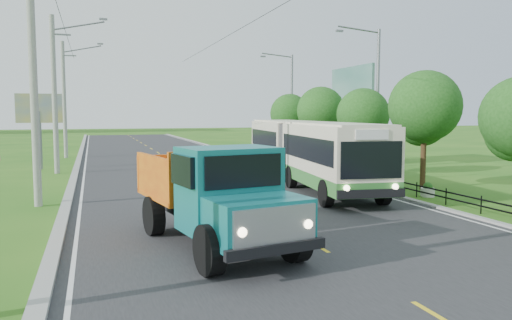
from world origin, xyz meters
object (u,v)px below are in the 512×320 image
pole_near (34,82)px  tree_fourth (363,118)px  pole_far (65,99)px  streetlight_far (290,102)px  planter_far (295,160)px  tree_back (290,116)px  billboard_right (351,93)px  dump_truck (215,189)px  tree_third (424,111)px  pole_mid (55,94)px  billboard_left (39,113)px  bus (306,147)px  planter_mid (345,172)px  tree_fifth (320,113)px  planter_near (428,190)px  streetlight_mid (375,96)px

pole_near → tree_fourth: size_ratio=1.85×
pole_far → streetlight_far: bearing=-14.8°
streetlight_far → planter_far: streetlight_far is taller
tree_back → billboard_right: size_ratio=0.75×
planter_far → dump_truck: dump_truck is taller
tree_back → tree_third: bearing=-90.0°
tree_back → billboard_right: billboard_right is taller
pole_mid → tree_back: (18.12, 5.14, -1.44)m
pole_near → planter_far: 21.83m
tree_third → billboard_left: 25.02m
pole_mid → planter_far: 17.56m
planter_far → billboard_left: (-18.10, 2.00, 3.58)m
tree_fourth → billboard_left: tree_fourth is taller
pole_near → bus: bearing=12.2°
tree_third → planter_mid: size_ratio=8.96×
tree_fifth → planter_near: tree_fifth is taller
pole_far → dump_truck: bearing=-80.4°
streetlight_mid → bus: 6.66m
pole_far → billboard_left: size_ratio=1.92×
planter_near → billboard_right: billboard_right is taller
tree_fourth → pole_near: bearing=-164.2°
pole_far → planter_near: size_ratio=14.93×
pole_near → dump_truck: bearing=-56.8°
pole_near → streetlight_mid: (18.90, 5.00, -0.19)m
tree_back → dump_truck: bearing=-116.4°
billboard_left → planter_near: bearing=-44.8°
pole_near → pole_mid: same height
planter_near → planter_mid: (0.00, 8.00, 0.00)m
tree_third → tree_back: (-0.00, 18.00, -0.33)m
tree_fifth → planter_near: 14.64m
planter_mid → bus: (-3.56, -2.12, 1.71)m
pole_mid → tree_fourth: 19.43m
pole_near → streetlight_far: (18.90, 19.00, -0.19)m
tree_fifth → dump_truck: tree_fifth is taller
pole_mid → planter_near: (16.86, -15.00, -4.81)m
planter_near → planter_mid: 8.00m
tree_fifth → pole_mid: bearing=177.3°
tree_third → tree_fifth: 12.00m
billboard_right → tree_third: bearing=-101.6°
tree_fifth → streetlight_far: 7.97m
planter_far → billboard_right: (3.70, -2.00, 5.06)m
planter_near → pole_mid: bearing=138.3°
tree_fourth → tree_fifth: tree_fifth is taller
tree_fifth → planter_far: 4.21m
billboard_left → billboard_right: size_ratio=0.71×
streetlight_far → planter_mid: bearing=-98.3°
pole_far → streetlight_mid: 26.80m
planter_far → tree_third: bearing=-84.8°
pole_near → billboard_right: size_ratio=1.37×
pole_near → streetlight_mid: size_ratio=1.10×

